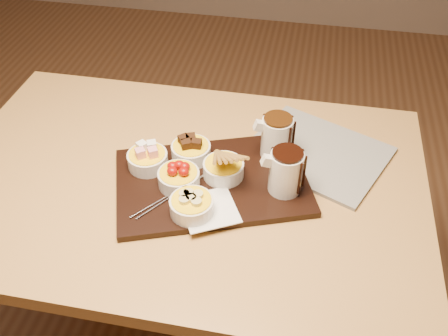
% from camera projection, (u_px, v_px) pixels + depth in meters
% --- Properties ---
extents(ground, '(5.00, 5.00, 0.00)m').
position_uv_depth(ground, '(195.00, 334.00, 1.74)').
color(ground, brown).
rests_on(ground, ground).
extents(dining_table, '(1.20, 0.80, 0.75)m').
position_uv_depth(dining_table, '(185.00, 205.00, 1.31)').
color(dining_table, '#B38442').
rests_on(dining_table, ground).
extents(serving_board, '(0.54, 0.44, 0.02)m').
position_uv_depth(serving_board, '(212.00, 182.00, 1.22)').
color(serving_board, black).
rests_on(serving_board, dining_table).
extents(napkin, '(0.16, 0.16, 0.00)m').
position_uv_depth(napkin, '(209.00, 209.00, 1.14)').
color(napkin, white).
rests_on(napkin, serving_board).
extents(bowl_marshmallows, '(0.10, 0.10, 0.04)m').
position_uv_depth(bowl_marshmallows, '(148.00, 160.00, 1.24)').
color(bowl_marshmallows, silver).
rests_on(bowl_marshmallows, serving_board).
extents(bowl_cake, '(0.10, 0.10, 0.04)m').
position_uv_depth(bowl_cake, '(191.00, 152.00, 1.26)').
color(bowl_cake, silver).
rests_on(bowl_cake, serving_board).
extents(bowl_strawberries, '(0.10, 0.10, 0.04)m').
position_uv_depth(bowl_strawberries, '(179.00, 179.00, 1.19)').
color(bowl_strawberries, silver).
rests_on(bowl_strawberries, serving_board).
extents(bowl_biscotti, '(0.10, 0.10, 0.04)m').
position_uv_depth(bowl_biscotti, '(223.00, 169.00, 1.21)').
color(bowl_biscotti, silver).
rests_on(bowl_biscotti, serving_board).
extents(bowl_bananas, '(0.10, 0.10, 0.04)m').
position_uv_depth(bowl_bananas, '(192.00, 206.00, 1.12)').
color(bowl_bananas, silver).
rests_on(bowl_bananas, serving_board).
extents(pitcher_dark_chocolate, '(0.10, 0.10, 0.11)m').
position_uv_depth(pitcher_dark_chocolate, '(286.00, 172.00, 1.15)').
color(pitcher_dark_chocolate, silver).
rests_on(pitcher_dark_chocolate, serving_board).
extents(pitcher_milk_chocolate, '(0.10, 0.10, 0.11)m').
position_uv_depth(pitcher_milk_chocolate, '(277.00, 137.00, 1.25)').
color(pitcher_milk_chocolate, silver).
rests_on(pitcher_milk_chocolate, serving_board).
extents(fondue_skewers, '(0.22, 0.18, 0.01)m').
position_uv_depth(fondue_skewers, '(176.00, 191.00, 1.18)').
color(fondue_skewers, silver).
rests_on(fondue_skewers, serving_board).
extents(newspaper, '(0.42, 0.39, 0.01)m').
position_uv_depth(newspaper, '(317.00, 152.00, 1.31)').
color(newspaper, beige).
rests_on(newspaper, dining_table).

